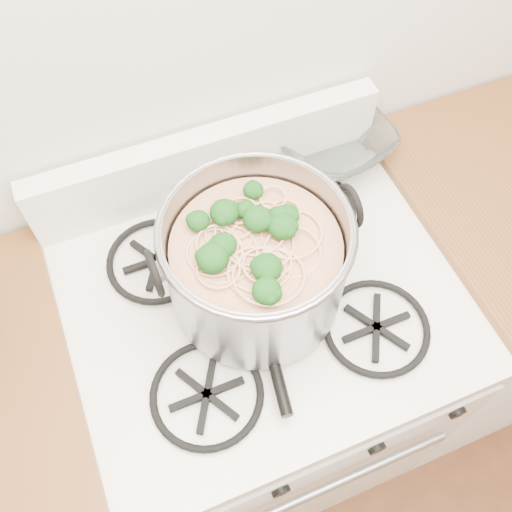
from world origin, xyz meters
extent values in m
cube|color=white|center=(0.00, 1.27, 0.41)|extent=(0.76, 0.65, 0.81)
cube|color=white|center=(0.00, 1.27, 0.88)|extent=(0.76, 0.65, 0.04)
cube|color=black|center=(0.00, 0.95, 0.42)|extent=(0.58, 0.02, 0.46)
cube|color=black|center=(0.00, 1.27, 0.91)|extent=(0.60, 0.56, 0.02)
cylinder|color=black|center=(-0.10, 0.95, 0.78)|extent=(0.04, 0.03, 0.04)
cylinder|color=black|center=(0.10, 0.95, 0.78)|extent=(0.04, 0.03, 0.04)
cylinder|color=black|center=(0.28, 0.95, 0.78)|extent=(0.04, 0.03, 0.04)
cube|color=silver|center=(-0.51, 1.27, 0.44)|extent=(0.25, 0.65, 0.88)
cube|color=#593615|center=(-0.51, 1.27, 0.90)|extent=(0.25, 0.65, 0.04)
cylinder|color=gray|center=(-0.01, 1.27, 1.03)|extent=(0.32, 0.32, 0.21)
torus|color=gray|center=(-0.01, 1.27, 1.13)|extent=(0.33, 0.33, 0.01)
torus|color=black|center=(-0.19, 1.27, 1.11)|extent=(0.01, 0.08, 0.08)
torus|color=black|center=(0.16, 1.27, 1.11)|extent=(0.01, 0.08, 0.08)
cylinder|color=#B67C56|center=(-0.01, 1.27, 1.01)|extent=(0.30, 0.30, 0.16)
sphere|color=#134512|center=(-0.01, 1.27, 1.10)|extent=(0.04, 0.04, 0.04)
sphere|color=#134512|center=(-0.01, 1.27, 1.10)|extent=(0.04, 0.04, 0.04)
sphere|color=#134512|center=(-0.01, 1.27, 1.10)|extent=(0.04, 0.04, 0.04)
sphere|color=#134512|center=(-0.01, 1.27, 1.10)|extent=(0.04, 0.04, 0.04)
sphere|color=#134512|center=(-0.01, 1.27, 1.10)|extent=(0.04, 0.04, 0.04)
sphere|color=#134512|center=(-0.01, 1.27, 1.10)|extent=(0.04, 0.04, 0.04)
sphere|color=#134512|center=(-0.01, 1.27, 1.10)|extent=(0.04, 0.04, 0.04)
sphere|color=#134512|center=(-0.01, 1.27, 1.10)|extent=(0.04, 0.04, 0.04)
sphere|color=#134512|center=(-0.01, 1.27, 1.10)|extent=(0.04, 0.04, 0.04)
sphere|color=#134512|center=(-0.01, 1.27, 1.10)|extent=(0.04, 0.04, 0.04)
sphere|color=#134512|center=(-0.01, 1.27, 1.10)|extent=(0.04, 0.04, 0.04)
sphere|color=#134512|center=(-0.01, 1.27, 1.10)|extent=(0.04, 0.04, 0.04)
imported|color=white|center=(0.28, 1.54, 0.94)|extent=(0.12, 0.12, 0.02)
camera|label=1|loc=(-0.21, 0.79, 1.90)|focal=40.00mm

